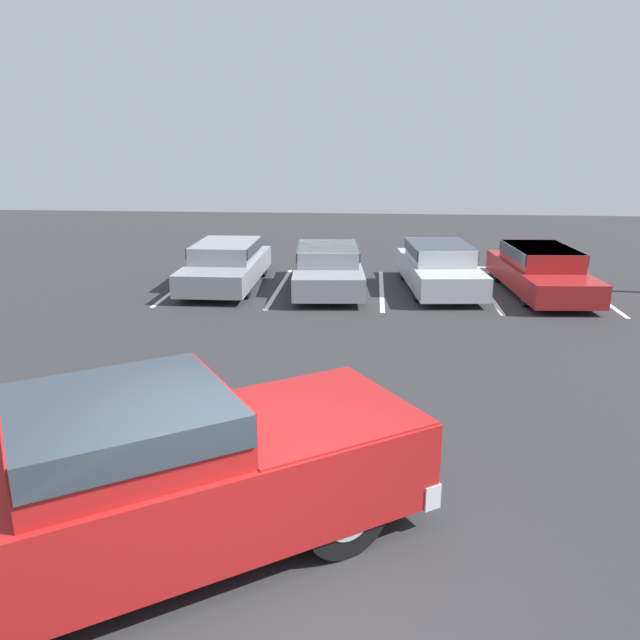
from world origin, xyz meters
name	(u,v)px	position (x,y,z in m)	size (l,w,h in m)	color
ground_plane	(256,615)	(0.00, 0.00, 0.00)	(60.00, 60.00, 0.00)	#2D2D30
stall_stripe_a	(180,286)	(-4.47, 12.31, 0.00)	(0.12, 4.71, 0.01)	white
stall_stripe_b	(279,288)	(-1.62, 12.31, 0.00)	(0.12, 4.71, 0.01)	white
stall_stripe_c	(382,290)	(1.22, 12.31, 0.00)	(0.12, 4.71, 0.01)	white
stall_stripe_d	(486,292)	(4.07, 12.31, 0.00)	(0.12, 4.71, 0.01)	white
stall_stripe_e	(594,294)	(6.91, 12.31, 0.00)	(0.12, 4.71, 0.01)	white
pickup_truck	(158,477)	(-1.07, 0.72, 0.89)	(5.62, 4.63, 1.78)	#A51919
parked_sedan_a	(226,263)	(-3.14, 12.45, 0.66)	(1.84, 4.62, 1.23)	gray
parked_sedan_b	(328,266)	(-0.27, 12.24, 0.64)	(2.17, 4.56, 1.20)	gray
parked_sedan_c	(439,266)	(2.77, 12.49, 0.67)	(2.15, 4.50, 1.26)	#B7BABF
parked_sedan_d	(540,269)	(5.44, 12.35, 0.66)	(2.05, 4.90, 1.24)	maroon
wheel_stop_curb	(466,269)	(3.88, 15.00, 0.07)	(1.86, 0.20, 0.14)	#B7B2A8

